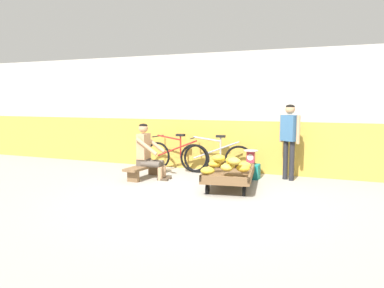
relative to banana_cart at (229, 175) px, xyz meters
name	(u,v)px	position (x,y,z in m)	size (l,w,h in m)	color
ground_plane	(191,200)	(-0.35, -1.02, -0.24)	(80.00, 80.00, 0.00)	#A39E93
back_wall	(236,112)	(-0.35, 1.71, 1.10)	(16.00, 0.30, 2.68)	gold
banana_cart	(229,175)	(0.00, 0.00, 0.00)	(1.06, 1.56, 0.36)	brown
banana_pile	(228,164)	(-0.03, -0.03, 0.22)	(0.94, 1.46, 0.27)	yellow
low_bench	(144,169)	(-1.89, 0.19, -0.04)	(0.38, 1.12, 0.27)	brown
vendor_seated	(148,151)	(-1.81, 0.19, 0.33)	(0.70, 0.51, 1.14)	tan
plastic_crate	(251,171)	(0.17, 0.99, -0.09)	(0.36, 0.28, 0.30)	#19847F
weighing_scale	(251,157)	(0.17, 0.99, 0.21)	(0.30, 0.30, 0.29)	#28282D
bicycle_near_left	(177,156)	(-1.60, 1.20, 0.11)	(1.66, 0.48, 0.86)	black
bicycle_far_left	(216,158)	(-0.67, 1.24, 0.11)	(1.66, 0.48, 0.86)	black
customer_adult	(289,133)	(0.92, 1.14, 0.71)	(0.43, 0.34, 1.53)	#232328
shopping_bag	(239,177)	(0.07, 0.47, -0.12)	(0.18, 0.12, 0.24)	green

